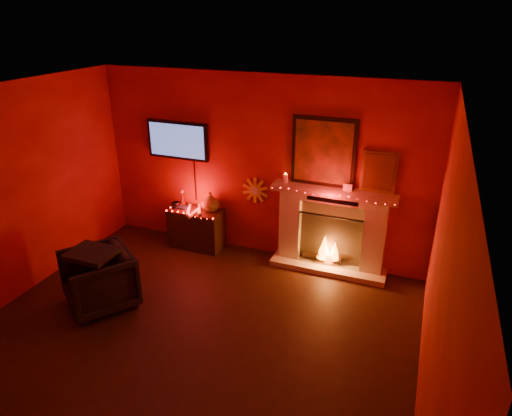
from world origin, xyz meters
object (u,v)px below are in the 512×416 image
Objects in this scene: sunburst_clock at (255,190)px; armchair at (99,280)px; console_table at (197,225)px; fireplace at (331,222)px; tv at (178,140)px.

sunburst_clock reaches higher than armchair.
fireplace is at bearing 3.44° from console_table.
sunburst_clock is at bearing 175.63° from fireplace.
fireplace reaches higher than console_table.
console_table reaches higher than armchair.
tv reaches higher than armchair.
armchair is (-0.41, -1.84, -0.00)m from console_table.
sunburst_clock is at bearing 94.05° from armchair.
fireplace is 2.11m from console_table.
armchair is (-2.49, -1.97, -0.35)m from fireplace.
armchair is (-1.30, -2.06, -0.63)m from sunburst_clock.
tv is 1.41m from sunburst_clock.
armchair is at bearing -91.36° from tv.
sunburst_clock is (1.25, 0.03, -0.65)m from tv.
tv is at bearing -178.76° from sunburst_clock.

